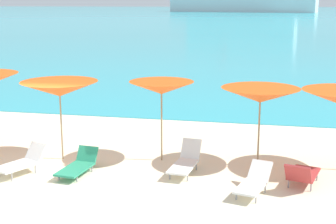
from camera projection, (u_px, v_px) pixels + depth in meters
ground_plane at (140, 106)px, 22.06m from camera, size 50.00×100.00×0.30m
ocean_water at (262, 12)px, 228.99m from camera, size 650.00×440.00×0.02m
umbrella_4 at (60, 89)px, 13.72m from camera, size 2.35×2.35×2.28m
umbrella_5 at (162, 88)px, 13.59m from camera, size 2.00×2.00×2.29m
umbrella_6 at (260, 95)px, 13.17m from camera, size 2.30×2.30×2.19m
lounge_chair_0 at (186, 161)px, 12.99m from camera, size 0.70×1.63×0.75m
lounge_chair_1 at (254, 182)px, 11.57m from camera, size 0.90×1.59×0.61m
lounge_chair_3 at (302, 174)px, 11.97m from camera, size 0.97×1.60×0.74m
lounge_chair_5 at (22, 162)px, 12.89m from camera, size 1.12×1.49×0.71m
lounge_chair_8 at (78, 165)px, 12.88m from camera, size 0.74×1.50×0.59m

